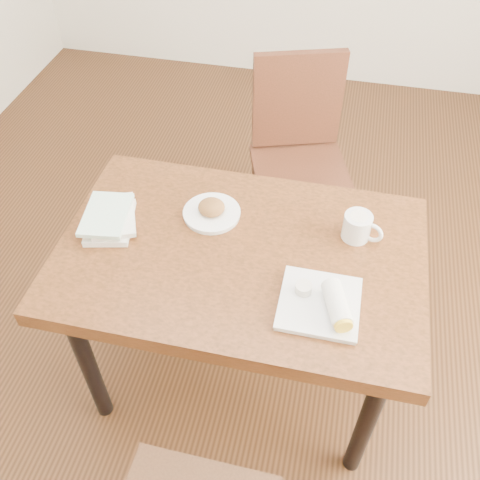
% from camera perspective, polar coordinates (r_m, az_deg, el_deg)
% --- Properties ---
extents(ground, '(4.00, 5.00, 0.01)m').
position_cam_1_polar(ground, '(2.33, 0.00, -13.82)').
color(ground, '#472814').
rests_on(ground, ground).
extents(table, '(1.18, 0.77, 0.75)m').
position_cam_1_polar(table, '(1.78, 0.00, -3.07)').
color(table, brown).
rests_on(table, ground).
extents(chair_far, '(0.53, 0.53, 0.95)m').
position_cam_1_polar(chair_far, '(2.47, 6.27, 9.73)').
color(chair_far, '#4C2215').
rests_on(chair_far, ground).
extents(plate_scone, '(0.20, 0.20, 0.06)m').
position_cam_1_polar(plate_scone, '(1.82, -3.04, 3.10)').
color(plate_scone, white).
rests_on(plate_scone, table).
extents(coffee_mug, '(0.13, 0.09, 0.09)m').
position_cam_1_polar(coffee_mug, '(1.76, 12.50, 1.41)').
color(coffee_mug, white).
rests_on(coffee_mug, table).
extents(plate_burrito, '(0.23, 0.23, 0.08)m').
position_cam_1_polar(plate_burrito, '(1.57, 9.00, -6.71)').
color(plate_burrito, white).
rests_on(plate_burrito, table).
extents(book_stack, '(0.21, 0.25, 0.06)m').
position_cam_1_polar(book_stack, '(1.83, -13.69, 2.26)').
color(book_stack, white).
rests_on(book_stack, table).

